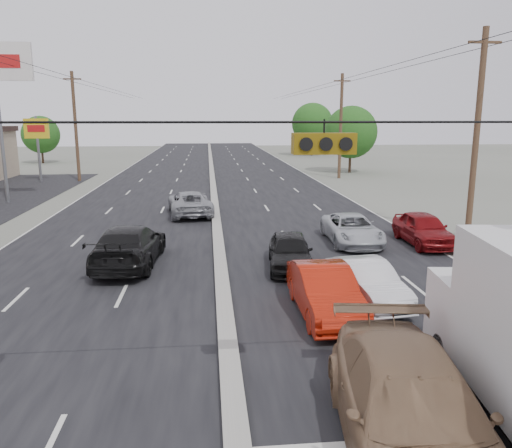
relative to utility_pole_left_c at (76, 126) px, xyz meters
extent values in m
plane|color=#606356|center=(12.50, -40.00, -5.11)|extent=(200.00, 200.00, 0.00)
cube|color=black|center=(12.50, -10.00, -5.11)|extent=(20.00, 160.00, 0.02)
cube|color=gray|center=(12.50, -10.00, -5.01)|extent=(0.50, 160.00, 0.20)
cylinder|color=#422D1E|center=(0.00, 0.00, -0.11)|extent=(0.30, 0.30, 10.00)
cube|color=#422D1E|center=(0.00, 0.00, 4.19)|extent=(1.60, 0.12, 0.12)
cylinder|color=#422D1E|center=(25.00, -25.00, -0.11)|extent=(0.30, 0.30, 10.00)
cube|color=#422D1E|center=(25.00, -25.00, 4.19)|extent=(1.60, 0.12, 0.12)
cylinder|color=#422D1E|center=(25.00, 0.00, -0.11)|extent=(0.30, 0.30, 10.00)
cube|color=#422D1E|center=(25.00, 0.00, 4.19)|extent=(1.60, 0.12, 0.12)
cylinder|color=black|center=(12.50, -40.00, 0.69)|extent=(25.00, 0.04, 0.04)
cube|color=#72590C|center=(14.00, -40.00, 0.34)|extent=(1.05, 0.30, 0.35)
cylinder|color=slate|center=(-2.00, -12.00, 0.39)|extent=(0.24, 0.24, 11.00)
cylinder|color=slate|center=(-3.50, 0.00, -2.11)|extent=(0.24, 0.24, 6.00)
cube|color=gold|center=(-3.50, 0.00, -0.21)|extent=(2.20, 0.25, 1.80)
cylinder|color=#382619|center=(-9.50, 20.00, -4.03)|extent=(0.28, 0.28, 2.16)
sphere|color=#154C14|center=(-9.50, 20.00, -1.39)|extent=(4.80, 4.80, 4.80)
cylinder|color=#382619|center=(27.50, 5.00, -3.85)|extent=(0.28, 0.28, 2.52)
sphere|color=#154C14|center=(27.50, 5.00, -0.77)|extent=(5.60, 5.60, 5.60)
cylinder|color=#382619|center=(28.50, 30.00, -3.67)|extent=(0.28, 0.28, 2.88)
sphere|color=#154C14|center=(28.50, 30.00, -0.15)|extent=(6.40, 6.40, 6.40)
cube|color=silver|center=(18.60, -37.83, -3.81)|extent=(2.72, 2.26, 1.87)
cylinder|color=black|center=(17.49, -37.95, -4.64)|extent=(0.42, 0.97, 0.94)
imported|color=#866548|center=(15.50, -40.80, -4.22)|extent=(3.27, 6.36, 1.77)
imported|color=#AD1C0A|center=(15.50, -34.29, -4.36)|extent=(1.65, 4.55, 1.49)
imported|color=black|center=(15.24, -29.46, -4.40)|extent=(2.09, 4.29, 1.41)
imported|color=silver|center=(17.13, -33.31, -4.44)|extent=(1.92, 4.19, 1.33)
imported|color=#B2B5BA|center=(18.83, -25.70, -4.43)|extent=(2.37, 4.91, 1.35)
imported|color=maroon|center=(22.10, -26.28, -4.35)|extent=(1.83, 4.45, 1.51)
imported|color=black|center=(8.86, -28.37, -4.28)|extent=(2.66, 5.81, 1.65)
imported|color=gray|center=(10.94, -17.88, -4.37)|extent=(3.05, 5.57, 1.48)
camera|label=1|loc=(12.07, -48.23, 0.76)|focal=35.00mm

